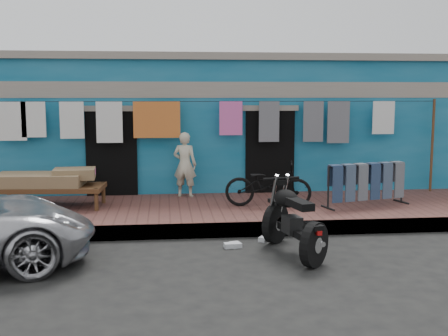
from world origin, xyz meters
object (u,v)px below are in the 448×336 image
charpoy (51,189)px  seated_person (185,165)px  bicycle (268,179)px  motorcycle (294,218)px  jeans_rack (366,184)px

charpoy → seated_person: bearing=17.9°
bicycle → seated_person: bearing=63.9°
motorcycle → charpoy: size_ratio=0.83×
seated_person → bicycle: size_ratio=0.83×
charpoy → jeans_rack: 6.22m
seated_person → jeans_rack: size_ratio=0.75×
motorcycle → charpoy: 5.07m
motorcycle → jeans_rack: bearing=37.5°
bicycle → jeans_rack: bicycle is taller
bicycle → jeans_rack: size_ratio=0.90×
bicycle → charpoy: (-4.24, 0.40, -0.18)m
bicycle → motorcycle: 2.47m
seated_person → motorcycle: seated_person is taller
seated_person → bicycle: 2.03m
motorcycle → charpoy: bearing=133.8°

